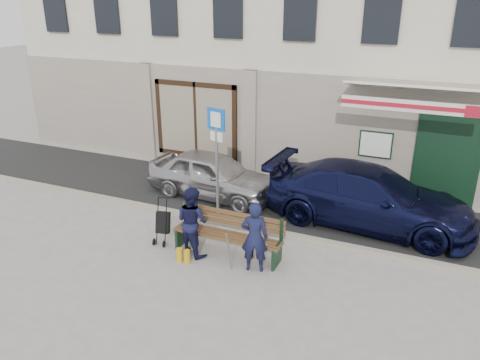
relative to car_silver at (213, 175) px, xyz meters
The scene contains 11 objects.
ground 3.50m from the car_silver, 60.34° to the right, with size 80.00×80.00×0.00m, color #9E9991.
asphalt_lane 1.82m from the car_silver, ahead, with size 60.00×3.20×0.01m, color #282828.
curb 2.33m from the car_silver, 41.20° to the right, with size 60.00×0.18×0.12m, color #9E9384.
building 7.19m from the car_silver, 72.62° to the left, with size 20.00×8.27×10.00m.
car_silver is the anchor object (origin of this frame).
car_navy 4.20m from the car_silver, ahead, with size 2.01×4.95×1.44m, color black.
parking_sign 1.89m from the car_silver, 58.30° to the right, with size 0.51×0.15×2.79m.
bench 3.17m from the car_silver, 58.38° to the right, with size 2.40×1.17×0.98m.
man 3.91m from the car_silver, 51.03° to the right, with size 0.54×0.36×1.49m, color #141738.
woman 3.12m from the car_silver, 71.18° to the right, with size 0.74×0.58×1.53m, color #121333.
stroller 2.80m from the car_silver, 86.79° to the right, with size 0.36×0.47×1.05m.
Camera 1 is at (3.76, -7.67, 5.22)m, focal length 35.00 mm.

